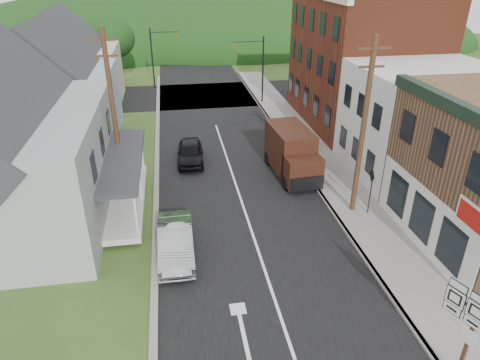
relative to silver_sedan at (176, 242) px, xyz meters
name	(u,v)px	position (x,y,z in m)	size (l,w,h in m)	color
ground	(262,263)	(3.69, -1.21, -0.72)	(120.00, 120.00, 0.00)	#2D4719
road	(230,167)	(3.69, 8.79, -0.72)	(9.00, 90.00, 0.02)	black
cross_road	(206,95)	(3.69, 25.79, -0.72)	(60.00, 9.00, 0.02)	black
sidewalk_right	(328,173)	(9.59, 6.79, -0.65)	(2.80, 55.00, 0.15)	slate
curb_right	(307,174)	(8.24, 6.79, -0.65)	(0.20, 55.00, 0.15)	slate
curb_left	(156,186)	(-0.96, 6.79, -0.66)	(0.30, 55.00, 0.12)	slate
storefront_white	(422,122)	(14.99, 6.29, 2.53)	(8.00, 7.00, 6.50)	silver
storefront_red	(361,60)	(14.99, 15.79, 4.28)	(8.00, 12.00, 10.00)	maroon
house_blue	(63,90)	(-7.31, 15.79, 2.97)	(7.14, 8.16, 7.28)	#94A7CA
house_cream	(77,63)	(-7.81, 24.79, 2.97)	(7.14, 8.16, 7.28)	#C0BB95
utility_pole_right	(363,128)	(9.29, 2.29, 3.94)	(1.60, 0.26, 9.00)	#472D19
utility_pole_left	(114,112)	(-2.81, 6.79, 3.94)	(1.60, 0.26, 9.00)	#472D19
traffic_signal_right	(255,62)	(7.99, 22.29, 3.04)	(2.87, 0.20, 6.00)	black
traffic_signal_left	(159,51)	(-0.61, 29.29, 3.04)	(2.87, 0.20, 6.00)	black
tree_left_d	(111,38)	(-5.31, 30.79, 4.16)	(4.80, 4.80, 6.94)	#382616
forested_ridge	(189,46)	(3.69, 53.79, -0.72)	(90.00, 30.00, 16.00)	black
silver_sedan	(176,242)	(0.00, 0.00, 0.00)	(1.52, 4.37, 1.44)	#A7A8AC
dark_sedan	(190,153)	(1.26, 9.92, -0.03)	(1.63, 4.06, 1.38)	black
delivery_van	(292,153)	(7.28, 7.11, 0.74)	(2.43, 5.29, 2.89)	black
route_sign_cluster	(473,326)	(8.45, -8.00, 1.63)	(0.78, 1.83, 3.40)	#472D19
warning_sign	(371,185)	(9.92, 1.83, 1.03)	(0.12, 0.69, 2.50)	black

